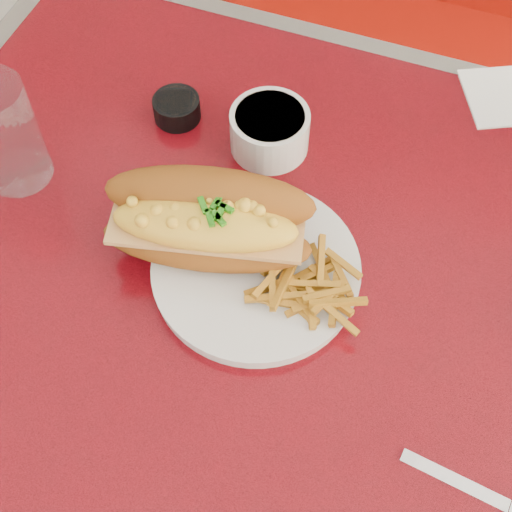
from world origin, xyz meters
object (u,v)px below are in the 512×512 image
(gravy_ramekin, at_px, (270,130))
(water_tumbler, at_px, (4,134))
(sauce_cup_left, at_px, (177,108))
(dinner_plate, at_px, (256,270))
(knife, at_px, (501,503))
(fork, at_px, (305,274))
(diner_table, at_px, (333,346))
(mac_hoagie, at_px, (207,220))
(booth_bench_far, at_px, (426,104))

(gravy_ramekin, xyz_separation_m, water_tumbler, (-0.28, -0.15, 0.04))
(gravy_ramekin, bearing_deg, water_tumbler, -151.32)
(gravy_ramekin, relative_size, sauce_cup_left, 1.89)
(dinner_plate, relative_size, gravy_ramekin, 2.09)
(water_tumbler, relative_size, knife, 0.83)
(fork, relative_size, sauce_cup_left, 2.31)
(sauce_cup_left, bearing_deg, diner_table, -30.97)
(dinner_plate, bearing_deg, water_tumbler, 173.90)
(dinner_plate, xyz_separation_m, water_tumbler, (-0.34, 0.04, 0.06))
(fork, relative_size, water_tumbler, 1.01)
(diner_table, bearing_deg, fork, -167.39)
(gravy_ramekin, height_order, knife, gravy_ramekin)
(fork, bearing_deg, mac_hoagie, 78.61)
(gravy_ramekin, xyz_separation_m, sauce_cup_left, (-0.13, 0.00, -0.01))
(fork, bearing_deg, knife, -133.77)
(diner_table, bearing_deg, knife, -40.40)
(booth_bench_far, relative_size, gravy_ramekin, 10.03)
(dinner_plate, relative_size, sauce_cup_left, 3.94)
(sauce_cup_left, distance_m, water_tumbler, 0.23)
(mac_hoagie, distance_m, fork, 0.13)
(fork, bearing_deg, sauce_cup_left, 42.10)
(dinner_plate, relative_size, water_tumbler, 1.72)
(fork, xyz_separation_m, gravy_ramekin, (-0.11, 0.18, 0.01))
(dinner_plate, bearing_deg, knife, -26.78)
(mac_hoagie, distance_m, water_tumbler, 0.27)
(gravy_ramekin, distance_m, sauce_cup_left, 0.13)
(fork, xyz_separation_m, knife, (0.26, -0.17, -0.02))
(booth_bench_far, relative_size, water_tumbler, 8.24)
(mac_hoagie, height_order, fork, mac_hoagie)
(mac_hoagie, relative_size, fork, 1.78)
(gravy_ramekin, height_order, sauce_cup_left, gravy_ramekin)
(diner_table, xyz_separation_m, mac_hoagie, (-0.17, -0.01, 0.22))
(knife, bearing_deg, diner_table, 146.43)
(water_tumbler, height_order, knife, water_tumbler)
(mac_hoagie, relative_size, knife, 1.49)
(booth_bench_far, bearing_deg, knife, -77.95)
(water_tumbler, bearing_deg, gravy_ramekin, 28.68)
(fork, distance_m, knife, 0.31)
(water_tumbler, bearing_deg, fork, -3.77)
(dinner_plate, bearing_deg, booth_bench_far, 82.87)
(mac_hoagie, distance_m, sauce_cup_left, 0.23)
(diner_table, distance_m, booth_bench_far, 0.87)
(sauce_cup_left, height_order, knife, sauce_cup_left)
(dinner_plate, xyz_separation_m, sauce_cup_left, (-0.19, 0.20, 0.01))
(booth_bench_far, distance_m, dinner_plate, 0.97)
(gravy_ramekin, height_order, water_tumbler, water_tumbler)
(dinner_plate, distance_m, water_tumbler, 0.34)
(diner_table, height_order, mac_hoagie, mac_hoagie)
(fork, relative_size, gravy_ramekin, 1.23)
(mac_hoagie, bearing_deg, knife, -38.00)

